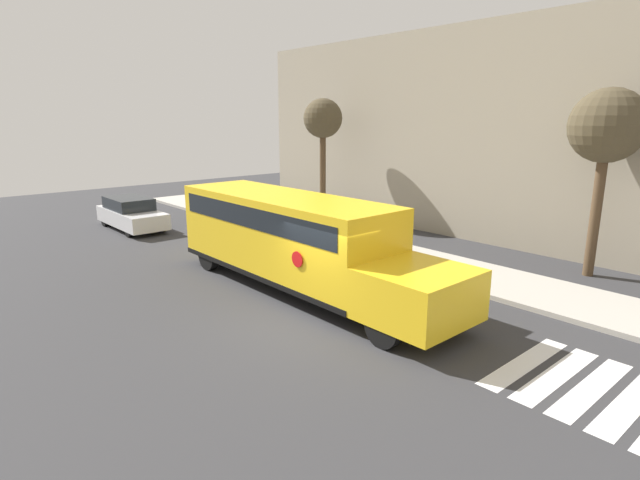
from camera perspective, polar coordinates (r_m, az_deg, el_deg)
name	(u,v)px	position (r m, az deg, el deg)	size (l,w,h in m)	color
ground_plane	(312,321)	(13.44, -0.96, -9.22)	(60.00, 60.00, 0.00)	#333335
sidewalk_strip	(453,270)	(18.06, 14.96, -3.35)	(44.00, 3.00, 0.15)	#B2ADA3
building_backdrop	(551,135)	(23.04, 24.91, 10.80)	(32.00, 4.00, 9.09)	#9E937F
crosswalk_stripes	(631,403)	(11.56, 31.99, -15.49)	(4.70, 3.20, 0.01)	white
school_bus	(294,237)	(15.50, -2.95, 0.35)	(10.74, 2.57, 2.90)	yellow
parked_car	(131,214)	(25.79, -20.77, 2.85)	(4.71, 1.78, 1.51)	silver
tree_near_sidewalk	(607,129)	(18.74, 29.97, 10.97)	(2.39, 2.39, 6.21)	brown
tree_far_sidewalk	(323,122)	(25.57, 0.32, 13.38)	(1.95, 1.95, 6.20)	brown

